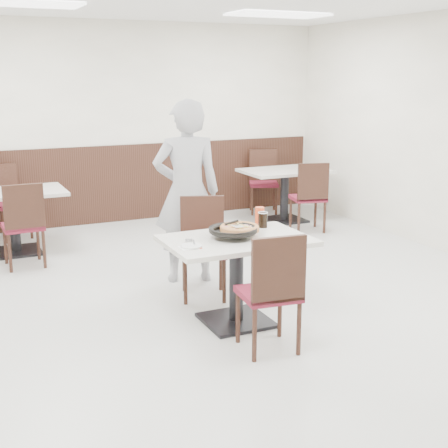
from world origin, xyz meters
name	(u,v)px	position (x,y,z in m)	size (l,w,h in m)	color
floor	(229,295)	(0.00, 0.00, 0.00)	(7.00, 7.00, 0.00)	#AAAAA5
wall_back	(124,123)	(0.00, 3.50, 1.40)	(6.00, 0.04, 2.80)	beige
wainscot_back	(127,183)	(0.00, 3.48, 0.55)	(5.90, 0.03, 1.10)	black
fluo_panel_c	(22,4)	(-1.50, 1.80, 2.78)	(1.20, 0.60, 0.02)	white
fluo_panel_d	(278,15)	(1.50, 1.80, 2.78)	(1.20, 0.60, 0.02)	white
main_table	(236,281)	(-0.23, -0.63, 0.38)	(1.20, 0.80, 0.75)	beige
chair_near	(268,291)	(-0.23, -1.21, 0.47)	(0.42, 0.42, 0.95)	black
chair_far	(203,249)	(-0.24, 0.06, 0.47)	(0.42, 0.42, 0.95)	black
trivet	(239,234)	(-0.18, -0.59, 0.77)	(0.12, 0.12, 0.04)	black
pizza_pan	(233,233)	(-0.25, -0.61, 0.79)	(0.34, 0.34, 0.01)	black
pizza	(240,229)	(-0.17, -0.58, 0.81)	(0.33, 0.33, 0.02)	tan
pizza_server	(238,226)	(-0.20, -0.60, 0.84)	(0.08, 0.10, 0.00)	white
napkin	(189,248)	(-0.70, -0.74, 0.75)	(0.14, 0.14, 0.00)	silver
side_plate	(191,246)	(-0.67, -0.73, 0.76)	(0.17, 0.17, 0.01)	silver
fork	(194,242)	(-0.62, -0.66, 0.77)	(0.01, 0.15, 0.00)	white
cola_glass	(263,220)	(0.15, -0.39, 0.81)	(0.08, 0.08, 0.13)	black
red_cup	(260,216)	(0.18, -0.28, 0.83)	(0.08, 0.08, 0.16)	red
diner_person	(187,192)	(-0.19, 0.60, 0.93)	(0.68, 0.44, 1.85)	#A6A5AA
bg_table_left	(14,222)	(-1.68, 2.40, 0.38)	(1.20, 0.80, 0.75)	beige
bg_chair_left_near	(23,224)	(-1.66, 1.81, 0.47)	(0.42, 0.42, 0.95)	black
bg_chair_left_far	(10,203)	(-1.65, 3.11, 0.47)	(0.42, 0.42, 0.95)	black
bg_table_right	(284,195)	(2.06, 2.50, 0.38)	(1.20, 0.80, 0.75)	beige
bg_chair_right_near	(308,196)	(2.05, 1.86, 0.47)	(0.42, 0.42, 0.95)	black
bg_chair_right_far	(264,182)	(2.04, 3.10, 0.47)	(0.42, 0.42, 0.95)	black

